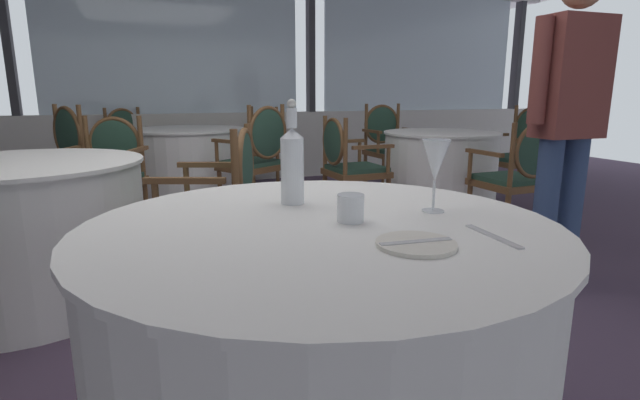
# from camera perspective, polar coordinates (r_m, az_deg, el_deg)

# --- Properties ---
(ground_plane) EXTENTS (13.81, 13.81, 0.00)m
(ground_plane) POSITION_cam_1_polar(r_m,az_deg,el_deg) (2.62, -8.45, -11.94)
(ground_plane) COLOR #47384C
(window_wall_far) EXTENTS (10.62, 0.14, 2.67)m
(window_wall_far) POSITION_cam_1_polar(r_m,az_deg,el_deg) (6.02, -16.59, 11.95)
(window_wall_far) COLOR silver
(window_wall_far) RESTS_ON ground_plane
(foreground_table) EXTENTS (1.26, 1.26, 0.74)m
(foreground_table) POSITION_cam_1_polar(r_m,az_deg,el_deg) (1.42, 0.05, -17.36)
(foreground_table) COLOR white
(foreground_table) RESTS_ON ground_plane
(side_plate) EXTENTS (0.18, 0.18, 0.01)m
(side_plate) POSITION_cam_1_polar(r_m,az_deg,el_deg) (1.10, 11.38, -5.17)
(side_plate) COLOR silver
(side_plate) RESTS_ON foreground_table
(butter_knife) EXTENTS (0.17, 0.03, 0.00)m
(butter_knife) POSITION_cam_1_polar(r_m,az_deg,el_deg) (1.10, 11.40, -4.91)
(butter_knife) COLOR silver
(butter_knife) RESTS_ON foreground_table
(dinner_fork) EXTENTS (0.03, 0.20, 0.00)m
(dinner_fork) POSITION_cam_1_polar(r_m,az_deg,el_deg) (1.22, 19.94, -4.07)
(dinner_fork) COLOR silver
(dinner_fork) RESTS_ON foreground_table
(water_bottle) EXTENTS (0.07, 0.07, 0.32)m
(water_bottle) POSITION_cam_1_polar(r_m,az_deg,el_deg) (1.47, -3.33, 4.43)
(water_bottle) COLOR white
(water_bottle) RESTS_ON foreground_table
(wine_glass) EXTENTS (0.08, 0.08, 0.21)m
(wine_glass) POSITION_cam_1_polar(r_m,az_deg,el_deg) (1.40, 13.61, 4.46)
(wine_glass) COLOR white
(wine_glass) RESTS_ON foreground_table
(water_tumbler) EXTENTS (0.07, 0.07, 0.07)m
(water_tumbler) POSITION_cam_1_polar(r_m,az_deg,el_deg) (1.28, 3.68, -0.96)
(water_tumbler) COLOR white
(water_tumbler) RESTS_ON foreground_table
(background_table_0) EXTENTS (1.04, 1.04, 0.74)m
(background_table_0) POSITION_cam_1_polar(r_m,az_deg,el_deg) (4.52, 14.06, 3.20)
(background_table_0) COLOR white
(background_table_0) RESTS_ON ground_plane
(dining_chair_0_0) EXTENTS (0.48, 0.55, 0.97)m
(dining_chair_0_0) POSITION_cam_1_polar(r_m,az_deg,el_deg) (5.12, 22.77, 5.74)
(dining_chair_0_0) COLOR brown
(dining_chair_0_0) RESTS_ON ground_plane
(dining_chair_0_1) EXTENTS (0.55, 0.48, 0.97)m
(dining_chair_0_1) POSITION_cam_1_polar(r_m,az_deg,el_deg) (5.28, 8.00, 6.95)
(dining_chair_0_1) COLOR brown
(dining_chair_0_1) RESTS_ON ground_plane
(dining_chair_0_2) EXTENTS (0.48, 0.55, 0.90)m
(dining_chair_0_2) POSITION_cam_1_polar(r_m,az_deg,el_deg) (4.01, 3.31, 4.65)
(dining_chair_0_2) COLOR brown
(dining_chair_0_2) RESTS_ON ground_plane
(dining_chair_0_3) EXTENTS (0.55, 0.48, 0.89)m
(dining_chair_0_3) POSITION_cam_1_polar(r_m,az_deg,el_deg) (3.80, 22.67, 3.13)
(dining_chair_0_3) COLOR brown
(dining_chair_0_3) RESTS_ON ground_plane
(background_table_1) EXTENTS (1.21, 1.21, 0.74)m
(background_table_1) POSITION_cam_1_polar(r_m,az_deg,el_deg) (2.93, -31.66, -3.29)
(background_table_1) COLOR white
(background_table_1) RESTS_ON ground_plane
(dining_chair_1_0) EXTENTS (0.60, 0.63, 0.92)m
(dining_chair_1_0) POSITION_cam_1_polar(r_m,az_deg,el_deg) (2.50, -11.80, 0.07)
(dining_chair_1_0) COLOR brown
(dining_chair_1_0) RESTS_ON ground_plane
(dining_chair_1_1) EXTENTS (0.63, 0.60, 0.92)m
(dining_chair_1_1) POSITION_cam_1_polar(r_m,az_deg,el_deg) (3.78, -23.85, 3.47)
(dining_chair_1_1) COLOR brown
(dining_chair_1_1) RESTS_ON ground_plane
(background_table_3) EXTENTS (1.16, 1.16, 0.74)m
(background_table_3) POSITION_cam_1_polar(r_m,az_deg,el_deg) (4.99, -15.60, 3.97)
(background_table_3) COLOR white
(background_table_3) RESTS_ON ground_plane
(dining_chair_3_0) EXTENTS (0.63, 0.65, 0.93)m
(dining_chair_3_0) POSITION_cam_1_polar(r_m,az_deg,el_deg) (5.63, -7.45, 7.05)
(dining_chair_3_0) COLOR brown
(dining_chair_3_0) RESTS_ON ground_plane
(dining_chair_3_1) EXTENTS (0.65, 0.63, 0.93)m
(dining_chair_3_1) POSITION_cam_1_polar(r_m,az_deg,el_deg) (5.80, -21.72, 6.51)
(dining_chair_3_1) COLOR brown
(dining_chair_3_1) RESTS_ON ground_plane
(dining_chair_3_2) EXTENTS (0.63, 0.65, 1.00)m
(dining_chair_3_2) POSITION_cam_1_polar(r_m,az_deg,el_deg) (4.44, -26.25, 4.86)
(dining_chair_3_2) COLOR brown
(dining_chair_3_2) RESTS_ON ground_plane
(dining_chair_3_3) EXTENTS (0.65, 0.63, 0.99)m
(dining_chair_3_3) POSITION_cam_1_polar(r_m,az_deg,el_deg) (4.21, -7.37, 5.61)
(dining_chair_3_3) COLOR brown
(dining_chair_3_3) RESTS_ON ground_plane
(diner_person_0) EXTENTS (0.53, 0.22, 1.73)m
(diner_person_0) POSITION_cam_1_polar(r_m,az_deg,el_deg) (2.95, 27.56, 9.41)
(diner_person_0) COLOR #334770
(diner_person_0) RESTS_ON ground_plane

